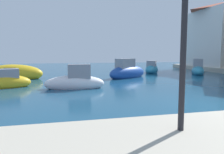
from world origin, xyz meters
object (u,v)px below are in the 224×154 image
Objects in this scene: quayside_lamp_post at (185,14)px; moored_boat_4 at (198,70)px; moored_boat_0 at (127,72)px; waterfront_building_annex at (219,34)px; moored_boat_5 at (4,82)px; moored_boat_6 at (152,69)px; moored_boat_2 at (13,74)px; moored_boat_1 at (75,82)px.

moored_boat_4 is at bearing 53.97° from quayside_lamp_post.
moored_boat_4 is (7.82, 1.40, -0.03)m from moored_boat_0.
moored_boat_0 is 15.16m from waterfront_building_annex.
moored_boat_6 is at bearing -163.70° from moored_boat_5.
moored_boat_4 is at bearing -23.82° from moored_boat_0.
moored_boat_4 reaches higher than moored_boat_2.
moored_boat_0 is 5.37m from moored_boat_6.
moored_boat_4 reaches higher than moored_boat_1.
moored_boat_6 is at bearing -169.24° from waterfront_building_annex.
quayside_lamp_post reaches higher than moored_boat_4.
moored_boat_6 is at bearing -130.59° from moored_boat_1.
moored_boat_6 is (8.61, 8.57, -0.01)m from moored_boat_1.
moored_boat_1 is 14.03m from moored_boat_4.
moored_boat_5 is at bearing -41.34° from moored_boat_4.
moored_boat_6 is at bearing 9.77° from moored_boat_0.
moored_boat_2 is at bearing -57.15° from moored_boat_4.
quayside_lamp_post is at bearing -130.95° from waterfront_building_annex.
moored_boat_6 is at bearing 67.87° from quayside_lamp_post.
moored_boat_4 reaches higher than moored_boat_6.
moored_boat_1 is 9.40m from quayside_lamp_post.
quayside_lamp_post is (-7.13, -17.53, 2.42)m from moored_boat_6.
moored_boat_1 is 21.42m from waterfront_building_annex.
moored_boat_5 is 11.93m from quayside_lamp_post.
moored_boat_1 is at bearing -150.36° from waterfront_building_annex.
waterfront_building_annex is (18.29, 10.41, 3.98)m from moored_boat_1.
moored_boat_1 reaches higher than moored_boat_6.
moored_boat_0 is 1.17× the size of moored_boat_4.
moored_boat_1 is 0.95× the size of quayside_lamp_post.
quayside_lamp_post reaches higher than moored_boat_1.
moored_boat_0 is 6.78m from moored_boat_1.
moored_boat_1 is (-4.74, -4.85, -0.07)m from moored_boat_0.
moored_boat_1 is 1.08× the size of moored_boat_6.
waterfront_building_annex reaches higher than quayside_lamp_post.
moored_boat_1 is at bearing -168.30° from moored_boat_0.
moored_boat_6 is 19.08m from quayside_lamp_post.
quayside_lamp_post reaches higher than moored_boat_2.
moored_boat_6 is (-3.94, 2.31, -0.05)m from moored_boat_4.
waterfront_building_annex is at bearing -47.50° from moored_boat_6.
moored_boat_1 is 4.33m from moored_boat_5.
moored_boat_1 is 0.95× the size of moored_boat_4.
moored_boat_1 is at bearing 149.58° from moored_boat_5.
moored_boat_4 is 8.10m from waterfront_building_annex.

